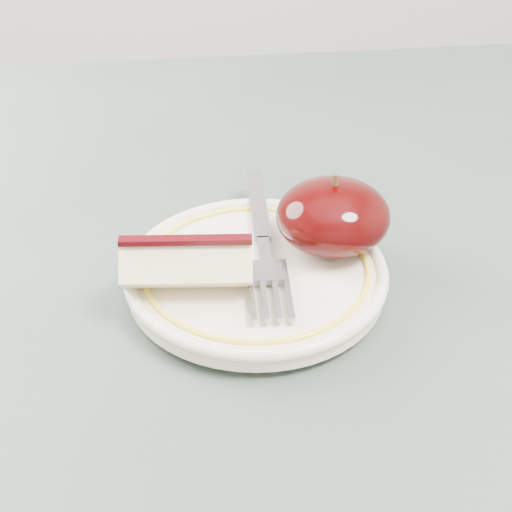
{
  "coord_description": "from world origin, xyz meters",
  "views": [
    {
      "loc": [
        0.01,
        -0.4,
        1.06
      ],
      "look_at": [
        0.05,
        -0.01,
        0.78
      ],
      "focal_mm": 50.0,
      "sensor_mm": 36.0,
      "label": 1
    }
  ],
  "objects": [
    {
      "name": "apple_wedge",
      "position": [
        0.01,
        -0.03,
        0.79
      ],
      "size": [
        0.09,
        0.04,
        0.04
      ],
      "rotation": [
        0.0,
        0.0,
        -0.1
      ],
      "color": "beige",
      "rests_on": "plate"
    },
    {
      "name": "fork",
      "position": [
        0.06,
        0.01,
        0.77
      ],
      "size": [
        0.03,
        0.19,
        0.0
      ],
      "rotation": [
        0.0,
        0.0,
        1.51
      ],
      "color": "gray",
      "rests_on": "plate"
    },
    {
      "name": "apple_half",
      "position": [
        0.11,
        0.01,
        0.79
      ],
      "size": [
        0.08,
        0.08,
        0.06
      ],
      "color": "black",
      "rests_on": "plate"
    },
    {
      "name": "table",
      "position": [
        0.0,
        0.0,
        0.66
      ],
      "size": [
        0.9,
        0.9,
        0.75
      ],
      "color": "brown",
      "rests_on": "ground"
    },
    {
      "name": "plate",
      "position": [
        0.05,
        -0.01,
        0.76
      ],
      "size": [
        0.18,
        0.18,
        0.02
      ],
      "color": "beige",
      "rests_on": "table"
    }
  ]
}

